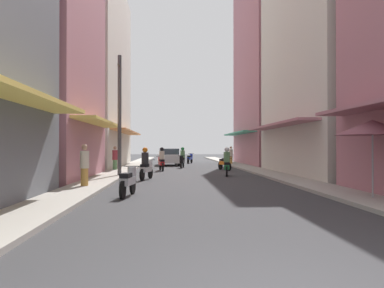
{
  "coord_description": "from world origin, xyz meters",
  "views": [
    {
      "loc": [
        -1.19,
        -3.67,
        1.59
      ],
      "look_at": [
        0.13,
        20.86,
        1.78
      ],
      "focal_mm": 36.17,
      "sensor_mm": 36.0,
      "label": 1
    }
  ],
  "objects_px": {
    "pedestrian_crossing": "(84,167)",
    "vendor_umbrella": "(373,127)",
    "parked_car": "(169,157)",
    "motorbike_black": "(182,159)",
    "pedestrian_far": "(115,159)",
    "motorbike_green": "(227,163)",
    "motorbike_orange": "(225,163)",
    "pedestrian_foreground": "(231,156)",
    "motorbike_white": "(146,165)",
    "motorbike_red": "(161,160)",
    "motorbike_silver": "(128,181)",
    "motorbike_blue": "(190,158)",
    "utility_pole": "(120,115)"
  },
  "relations": [
    {
      "from": "pedestrian_foreground",
      "to": "utility_pole",
      "type": "height_order",
      "value": "utility_pole"
    },
    {
      "from": "motorbike_black",
      "to": "motorbike_white",
      "type": "bearing_deg",
      "value": -101.08
    },
    {
      "from": "motorbike_blue",
      "to": "pedestrian_crossing",
      "type": "xyz_separation_m",
      "value": [
        -5.1,
        -22.28,
        0.34
      ]
    },
    {
      "from": "parked_car",
      "to": "motorbike_orange",
      "type": "bearing_deg",
      "value": -61.93
    },
    {
      "from": "motorbike_orange",
      "to": "vendor_umbrella",
      "type": "xyz_separation_m",
      "value": [
        2.23,
        -15.17,
        1.66
      ]
    },
    {
      "from": "motorbike_silver",
      "to": "utility_pole",
      "type": "relative_size",
      "value": 0.28
    },
    {
      "from": "motorbike_red",
      "to": "vendor_umbrella",
      "type": "relative_size",
      "value": 0.75
    },
    {
      "from": "motorbike_red",
      "to": "pedestrian_foreground",
      "type": "distance_m",
      "value": 10.09
    },
    {
      "from": "motorbike_blue",
      "to": "vendor_umbrella",
      "type": "distance_m",
      "value": 26.53
    },
    {
      "from": "pedestrian_far",
      "to": "pedestrian_crossing",
      "type": "bearing_deg",
      "value": -87.99
    },
    {
      "from": "motorbike_silver",
      "to": "parked_car",
      "type": "bearing_deg",
      "value": 86.83
    },
    {
      "from": "pedestrian_crossing",
      "to": "utility_pole",
      "type": "height_order",
      "value": "utility_pole"
    },
    {
      "from": "parked_car",
      "to": "motorbike_red",
      "type": "bearing_deg",
      "value": -93.23
    },
    {
      "from": "motorbike_white",
      "to": "motorbike_red",
      "type": "bearing_deg",
      "value": 85.33
    },
    {
      "from": "motorbike_blue",
      "to": "vendor_umbrella",
      "type": "bearing_deg",
      "value": -81.15
    },
    {
      "from": "motorbike_red",
      "to": "motorbike_blue",
      "type": "distance_m",
      "value": 11.58
    },
    {
      "from": "parked_car",
      "to": "pedestrian_crossing",
      "type": "relative_size",
      "value": 2.5
    },
    {
      "from": "motorbike_orange",
      "to": "vendor_umbrella",
      "type": "relative_size",
      "value": 0.72
    },
    {
      "from": "motorbike_black",
      "to": "pedestrian_far",
      "type": "height_order",
      "value": "pedestrian_far"
    },
    {
      "from": "pedestrian_foreground",
      "to": "motorbike_orange",
      "type": "bearing_deg",
      "value": -101.75
    },
    {
      "from": "parked_car",
      "to": "utility_pole",
      "type": "xyz_separation_m",
      "value": [
        -2.5,
        -12.96,
        2.55
      ]
    },
    {
      "from": "vendor_umbrella",
      "to": "motorbike_black",
      "type": "bearing_deg",
      "value": 105.3
    },
    {
      "from": "motorbike_orange",
      "to": "pedestrian_far",
      "type": "relative_size",
      "value": 1.06
    },
    {
      "from": "pedestrian_crossing",
      "to": "parked_car",
      "type": "bearing_deg",
      "value": 80.6
    },
    {
      "from": "parked_car",
      "to": "pedestrian_crossing",
      "type": "xyz_separation_m",
      "value": [
        -3.07,
        -18.55,
        0.11
      ]
    },
    {
      "from": "motorbike_black",
      "to": "pedestrian_foreground",
      "type": "distance_m",
      "value": 6.39
    },
    {
      "from": "motorbike_red",
      "to": "motorbike_white",
      "type": "xyz_separation_m",
      "value": [
        -0.57,
        -6.95,
        0.0
      ]
    },
    {
      "from": "motorbike_white",
      "to": "motorbike_green",
      "type": "bearing_deg",
      "value": 25.7
    },
    {
      "from": "motorbike_red",
      "to": "utility_pole",
      "type": "bearing_deg",
      "value": -111.09
    },
    {
      "from": "motorbike_orange",
      "to": "utility_pole",
      "type": "height_order",
      "value": "utility_pole"
    },
    {
      "from": "motorbike_black",
      "to": "motorbike_blue",
      "type": "distance_m",
      "value": 7.81
    },
    {
      "from": "motorbike_silver",
      "to": "motorbike_white",
      "type": "bearing_deg",
      "value": 88.54
    },
    {
      "from": "motorbike_green",
      "to": "pedestrian_far",
      "type": "distance_m",
      "value": 8.03
    },
    {
      "from": "utility_pole",
      "to": "motorbike_silver",
      "type": "bearing_deg",
      "value": -80.43
    },
    {
      "from": "motorbike_orange",
      "to": "motorbike_white",
      "type": "relative_size",
      "value": 0.98
    },
    {
      "from": "motorbike_silver",
      "to": "motorbike_blue",
      "type": "xyz_separation_m",
      "value": [
        3.18,
        24.63,
        0.0
      ]
    },
    {
      "from": "motorbike_silver",
      "to": "pedestrian_crossing",
      "type": "height_order",
      "value": "pedestrian_crossing"
    },
    {
      "from": "motorbike_white",
      "to": "pedestrian_crossing",
      "type": "distance_m",
      "value": 4.52
    },
    {
      "from": "motorbike_green",
      "to": "vendor_umbrella",
      "type": "distance_m",
      "value": 10.44
    },
    {
      "from": "motorbike_orange",
      "to": "motorbike_silver",
      "type": "height_order",
      "value": "same"
    },
    {
      "from": "pedestrian_crossing",
      "to": "motorbike_silver",
      "type": "bearing_deg",
      "value": -50.83
    },
    {
      "from": "motorbike_silver",
      "to": "motorbike_white",
      "type": "xyz_separation_m",
      "value": [
        0.16,
        6.36,
        0.2
      ]
    },
    {
      "from": "pedestrian_foreground",
      "to": "vendor_umbrella",
      "type": "distance_m",
      "value": 23.05
    },
    {
      "from": "motorbike_orange",
      "to": "motorbike_black",
      "type": "distance_m",
      "value": 4.3
    },
    {
      "from": "pedestrian_foreground",
      "to": "utility_pole",
      "type": "distance_m",
      "value": 15.91
    },
    {
      "from": "motorbike_red",
      "to": "pedestrian_crossing",
      "type": "bearing_deg",
      "value": -103.56
    },
    {
      "from": "pedestrian_crossing",
      "to": "vendor_umbrella",
      "type": "distance_m",
      "value": 10.05
    },
    {
      "from": "motorbike_silver",
      "to": "motorbike_blue",
      "type": "distance_m",
      "value": 24.83
    },
    {
      "from": "pedestrian_crossing",
      "to": "vendor_umbrella",
      "type": "bearing_deg",
      "value": -22.96
    },
    {
      "from": "motorbike_green",
      "to": "pedestrian_far",
      "type": "height_order",
      "value": "pedestrian_far"
    }
  ]
}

